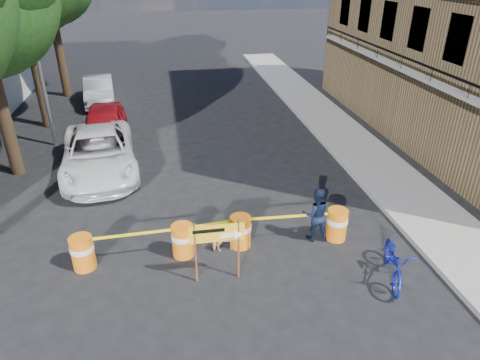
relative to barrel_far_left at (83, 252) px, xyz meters
name	(u,v)px	position (x,y,z in m)	size (l,w,h in m)	color
ground	(234,276)	(3.64, -1.00, -0.47)	(120.00, 120.00, 0.00)	black
sidewalk_east	(366,156)	(9.84, 5.00, -0.40)	(2.40, 40.00, 0.15)	gray
streetlamp	(34,36)	(-2.29, 8.50, 3.90)	(1.25, 0.18, 8.00)	gray
barrel_far_left	(83,252)	(0.00, 0.00, 0.00)	(0.58, 0.58, 0.90)	#D6630C
barrel_mid_left	(183,240)	(2.48, 0.09, 0.00)	(0.58, 0.58, 0.90)	#D6630C
barrel_mid_right	(240,231)	(4.02, 0.23, 0.00)	(0.58, 0.58, 0.90)	#D6630C
barrel_far_right	(337,224)	(6.69, 0.11, 0.00)	(0.58, 0.58, 0.90)	#D6630C
detour_sign	(223,238)	(3.40, -1.03, 0.73)	(1.29, 0.24, 1.66)	#592D19
pedestrian	(316,214)	(6.09, 0.20, 0.31)	(0.76, 0.59, 1.57)	black
bicycle	(397,245)	(7.41, -1.71, 0.50)	(0.68, 1.03, 1.95)	#1524B1
dog	(226,241)	(3.61, 0.08, -0.18)	(0.32, 0.70, 0.59)	#E2B781
suv_white	(99,153)	(-0.19, 5.56, 0.29)	(2.51, 5.45, 1.51)	silver
sedan_red	(105,125)	(-0.28, 8.55, 0.28)	(1.78, 4.43, 1.51)	#A60D18
sedan_silver	(99,90)	(-1.16, 14.29, 0.22)	(1.46, 4.20, 1.38)	silver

